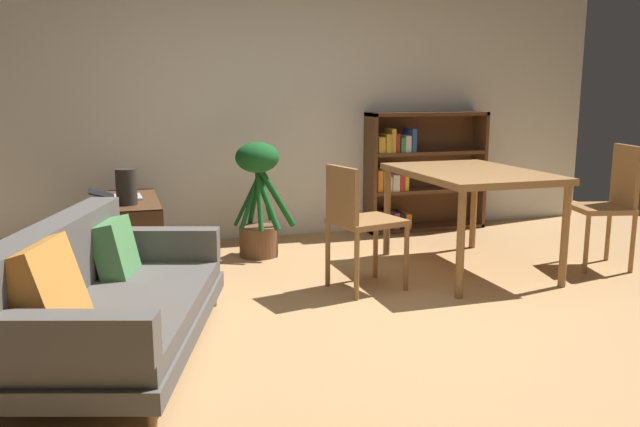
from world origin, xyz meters
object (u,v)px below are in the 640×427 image
at_px(potted_floor_plant, 258,196).
at_px(dining_chair_far, 610,200).
at_px(open_laptop, 118,196).
at_px(desk_speaker, 126,187).
at_px(dining_chair_near, 359,218).
at_px(dining_table, 470,180).
at_px(bookshelf, 417,172).
at_px(fabric_couch, 101,296).
at_px(media_console, 135,235).

distance_m(potted_floor_plant, dining_chair_far, 2.83).
xyz_separation_m(open_laptop, desk_speaker, (0.06, -0.31, 0.11)).
bearing_deg(dining_chair_near, open_laptop, 144.20).
bearing_deg(open_laptop, dining_chair_far, -17.57).
relative_size(dining_table, dining_chair_near, 1.51).
bearing_deg(dining_table, dining_chair_near, -166.62).
bearing_deg(dining_chair_far, bookshelf, 114.74).
relative_size(dining_table, bookshelf, 1.08).
relative_size(fabric_couch, potted_floor_plant, 1.99).
xyz_separation_m(potted_floor_plant, dining_table, (1.47, -0.91, 0.19)).
bearing_deg(open_laptop, bookshelf, 11.82).
distance_m(fabric_couch, open_laptop, 1.85).
xyz_separation_m(fabric_couch, open_laptop, (0.12, 1.83, 0.24)).
height_order(potted_floor_plant, dining_table, potted_floor_plant).
distance_m(potted_floor_plant, dining_table, 1.74).
height_order(open_laptop, dining_chair_far, dining_chair_far).
relative_size(dining_chair_near, dining_chair_far, 0.91).
height_order(desk_speaker, dining_table, desk_speaker).
bearing_deg(desk_speaker, bookshelf, 17.86).
distance_m(dining_table, dining_chair_far, 1.15).
height_order(dining_chair_far, bookshelf, bookshelf).
bearing_deg(fabric_couch, dining_chair_near, 21.77).
bearing_deg(fabric_couch, bookshelf, 38.97).
distance_m(potted_floor_plant, dining_chair_near, 1.24).
bearing_deg(bookshelf, potted_floor_plant, -161.20).
relative_size(media_console, dining_chair_far, 1.11).
xyz_separation_m(media_console, open_laptop, (-0.11, 0.08, 0.31)).
xyz_separation_m(dining_chair_near, bookshelf, (1.30, 1.75, 0.06)).
bearing_deg(media_console, fabric_couch, -97.44).
xyz_separation_m(fabric_couch, bookshelf, (3.01, 2.43, 0.25)).
xyz_separation_m(open_laptop, bookshelf, (2.88, 0.60, 0.00)).
bearing_deg(bookshelf, dining_table, -100.81).
xyz_separation_m(potted_floor_plant, bookshelf, (1.76, 0.60, 0.06)).
bearing_deg(media_console, desk_speaker, -101.39).
bearing_deg(dining_chair_near, desk_speaker, 151.22).
xyz_separation_m(media_console, dining_chair_far, (3.60, -1.09, 0.28)).
relative_size(fabric_couch, dining_table, 1.44).
relative_size(fabric_couch, bookshelf, 1.56).
bearing_deg(desk_speaker, media_console, 78.61).
distance_m(desk_speaker, dining_table, 2.61).
bearing_deg(bookshelf, desk_speaker, -162.14).
xyz_separation_m(media_console, dining_table, (2.49, -0.82, 0.45)).
height_order(desk_speaker, bookshelf, bookshelf).
bearing_deg(fabric_couch, dining_table, 18.75).
distance_m(dining_table, dining_chair_near, 1.05).
height_order(dining_table, bookshelf, bookshelf).
height_order(dining_table, dining_chair_far, dining_chair_far).
relative_size(open_laptop, dining_chair_far, 0.42).
bearing_deg(desk_speaker, fabric_couch, -96.85).
bearing_deg(dining_table, desk_speaker, 166.70).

